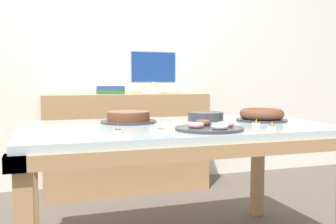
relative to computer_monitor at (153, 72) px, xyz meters
The scene contains 13 objects.
wall_back 0.47m from the computer_monitor, 129.68° to the left, with size 8.00×0.10×2.60m, color white.
dining_table 1.41m from the computer_monitor, 100.66° to the right, with size 1.64×0.95×0.72m.
sideboard 0.66m from the computer_monitor, behind, with size 1.40×0.44×0.85m.
computer_monitor is the anchor object (origin of this frame).
book_stack 0.41m from the computer_monitor, behind, with size 0.23×0.17×0.07m.
cake_chocolate_round 1.28m from the computer_monitor, 112.52° to the right, with size 0.31×0.31×0.06m.
cake_golden_bundt 1.36m from the computer_monitor, 77.68° to the right, with size 0.29×0.29×0.07m.
pastry_platter 1.63m from the computer_monitor, 96.42° to the right, with size 0.33×0.33×0.04m.
plate_stack 1.21m from the computer_monitor, 90.74° to the right, with size 0.21×0.21×0.05m.
tealight_left_edge 1.71m from the computer_monitor, 111.49° to the right, with size 0.04×0.04×0.04m.
tealight_near_cakes 1.68m from the computer_monitor, 85.73° to the right, with size 0.04×0.04×0.04m.
tealight_centre 1.68m from the computer_monitor, 105.01° to the right, with size 0.04×0.04×0.04m.
tealight_near_front 1.53m from the computer_monitor, 84.92° to the right, with size 0.04×0.04×0.04m.
Camera 1 is at (-0.67, -1.87, 0.94)m, focal length 40.00 mm.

